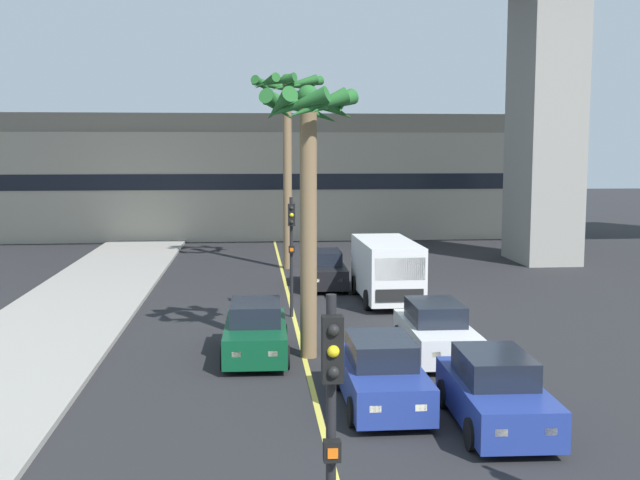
# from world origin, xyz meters

# --- Properties ---
(lane_stripe_center) EXTENTS (0.14, 56.00, 0.01)m
(lane_stripe_center) POSITION_xyz_m (0.00, 24.00, 0.00)
(lane_stripe_center) COLOR #DBCC4C
(lane_stripe_center) RESTS_ON ground
(pier_building_backdrop) EXTENTS (37.83, 8.04, 8.11)m
(pier_building_backdrop) POSITION_xyz_m (0.00, 51.03, 3.99)
(pier_building_backdrop) COLOR #BCB29E
(pier_building_backdrop) RESTS_ON ground
(car_queue_front) EXTENTS (1.90, 4.13, 1.56)m
(car_queue_front) POSITION_xyz_m (1.61, 30.26, 0.72)
(car_queue_front) COLOR black
(car_queue_front) RESTS_ON ground
(car_queue_second) EXTENTS (1.93, 4.15, 1.56)m
(car_queue_second) POSITION_xyz_m (3.65, 13.23, 0.72)
(car_queue_second) COLOR navy
(car_queue_second) RESTS_ON ground
(car_queue_third) EXTENTS (1.89, 4.13, 1.56)m
(car_queue_third) POSITION_xyz_m (-1.36, 19.23, 0.72)
(car_queue_third) COLOR #0C4728
(car_queue_third) RESTS_ON ground
(car_queue_fourth) EXTENTS (1.84, 4.10, 1.56)m
(car_queue_fourth) POSITION_xyz_m (1.47, 14.76, 0.72)
(car_queue_fourth) COLOR navy
(car_queue_fourth) RESTS_ON ground
(car_queue_fifth) EXTENTS (1.86, 4.11, 1.56)m
(car_queue_fifth) POSITION_xyz_m (3.70, 18.78, 0.72)
(car_queue_fifth) COLOR white
(car_queue_fifth) RESTS_ON ground
(delivery_van) EXTENTS (2.20, 5.27, 2.36)m
(delivery_van) POSITION_xyz_m (3.70, 26.88, 1.29)
(delivery_van) COLOR white
(delivery_van) RESTS_ON ground
(traffic_light_median_near) EXTENTS (0.24, 0.37, 4.20)m
(traffic_light_median_near) POSITION_xyz_m (-0.55, 6.25, 2.71)
(traffic_light_median_near) COLOR black
(traffic_light_median_near) RESTS_ON ground
(traffic_light_median_far) EXTENTS (0.24, 0.37, 4.20)m
(traffic_light_median_far) POSITION_xyz_m (-0.07, 24.38, 2.71)
(traffic_light_median_far) COLOR black
(traffic_light_median_far) RESTS_ON ground
(palm_tree_near_median) EXTENTS (2.78, 2.77, 7.58)m
(palm_tree_near_median) POSITION_xyz_m (0.14, 19.09, 5.88)
(palm_tree_near_median) COLOR brown
(palm_tree_near_median) RESTS_ON ground
(palm_tree_mid_median) EXTENTS (3.56, 3.59, 9.44)m
(palm_tree_mid_median) POSITION_xyz_m (0.32, 35.59, 7.69)
(palm_tree_mid_median) COLOR brown
(palm_tree_mid_median) RESTS_ON ground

